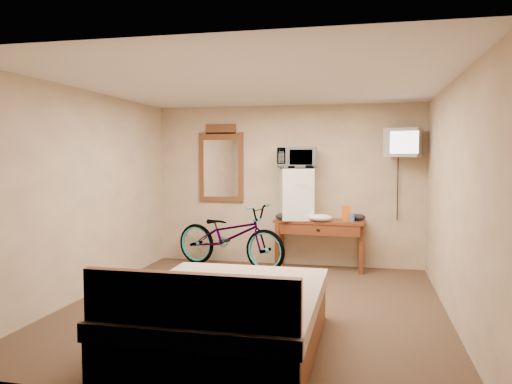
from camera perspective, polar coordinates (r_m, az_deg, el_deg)
room at (r=5.61m, az=-0.09°, el=-0.54°), size 4.60×4.64×2.50m
desk at (r=7.56m, az=7.27°, el=-4.13°), size 1.37×0.61×0.75m
mini_fridge at (r=7.59m, az=4.63°, el=-0.22°), size 0.58×0.57×0.77m
microwave at (r=7.57m, az=4.65°, el=3.92°), size 0.64×0.48×0.32m
snack_bag at (r=7.49m, az=10.31°, el=-2.42°), size 0.13×0.10×0.23m
blue_cup at (r=7.44m, az=10.94°, el=-2.87°), size 0.07×0.07×0.13m
cloth_cream at (r=7.40m, az=7.41°, el=-2.94°), size 0.35×0.27×0.11m
cloth_dark_a at (r=7.50m, az=3.33°, el=-2.81°), size 0.30×0.22×0.11m
cloth_dark_b at (r=7.61m, az=11.60°, el=-2.84°), size 0.22×0.18×0.10m
crt_television at (r=7.50m, az=16.46°, el=5.41°), size 0.56×0.63×0.41m
wall_mirror at (r=8.06m, az=-4.00°, el=3.18°), size 0.73×0.04×1.24m
bicycle at (r=7.67m, az=-2.99°, el=-5.01°), size 1.99×1.16×0.99m
bed at (r=4.48m, az=-3.57°, el=-14.24°), size 1.60×2.13×0.90m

